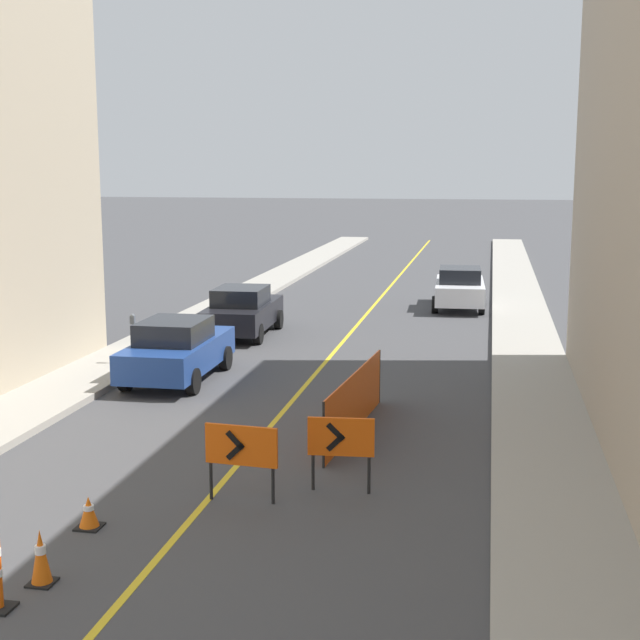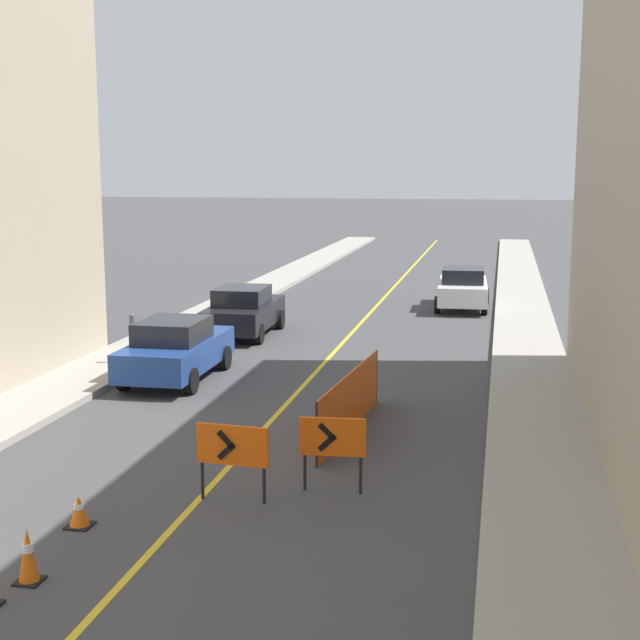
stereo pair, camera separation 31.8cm
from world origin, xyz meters
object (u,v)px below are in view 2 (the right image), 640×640
Objects in this scene: traffic_cone_farthest at (79,511)px; arrow_barricade_primary at (232,448)px; parked_car_curb_far at (463,288)px; arrow_barricade_secondary at (332,440)px; parked_car_curb_mid at (244,311)px; parked_car_curb_near at (176,349)px; parking_meter_near_curb at (132,328)px; traffic_cone_fifth at (28,556)px.

arrow_barricade_primary is (1.97, 1.47, 0.66)m from traffic_cone_farthest.
arrow_barricade_secondary is at bearing -95.83° from parked_car_curb_far.
parked_car_curb_mid reaches higher than arrow_barricade_primary.
parked_car_curb_near is 3.21× the size of parking_meter_near_curb.
parked_car_curb_mid is at bearing 89.70° from parked_car_curb_near.
parked_car_curb_near is at bearing -91.76° from parked_car_curb_mid.
parked_car_curb_mid reaches higher than traffic_cone_farthest.
parked_car_curb_mid is at bearing 97.19° from traffic_cone_farthest.
traffic_cone_farthest is 0.37× the size of parking_meter_near_curb.
arrow_barricade_secondary is at bearing -52.88° from parked_car_curb_near.
parking_meter_near_curb is at bearing 108.97° from traffic_cone_farthest.
traffic_cone_fifth is 0.58× the size of arrow_barricade_primary.
traffic_cone_fifth is 12.61m from parking_meter_near_curb.
parking_meter_near_curb is at bearing 147.54° from parked_car_curb_near.
arrow_barricade_primary is 0.29× the size of parked_car_curb_mid.
parked_car_curb_mid is (-3.92, 13.93, -0.10)m from arrow_barricade_primary.
parking_meter_near_curb reaches higher than traffic_cone_farthest.
arrow_barricade_primary is at bearing 36.73° from traffic_cone_farthest.
traffic_cone_fifth is 0.58× the size of arrow_barricade_secondary.
traffic_cone_fifth is 0.56× the size of parking_meter_near_curb.
arrow_barricade_primary is at bearing -158.37° from arrow_barricade_secondary.
parked_car_curb_near is 1.90m from parking_meter_near_curb.
parked_car_curb_near is 14.69m from parked_car_curb_far.
arrow_barricade_primary is 10.31m from parking_meter_near_curb.
traffic_cone_fifth is at bearing -83.87° from traffic_cone_farthest.
parked_car_curb_near is (-1.92, 9.21, 0.56)m from traffic_cone_farthest.
traffic_cone_farthest is at bearing -152.14° from arrow_barricade_secondary.
traffic_cone_fifth is 0.17× the size of parked_car_curb_mid.
traffic_cone_fifth is 11.25m from parked_car_curb_near.
parked_car_curb_mid is (-1.94, 15.40, 0.56)m from traffic_cone_farthest.
arrow_barricade_secondary reaches higher than traffic_cone_fifth.
parked_car_curb_mid is 3.24× the size of parking_meter_near_curb.
parked_car_curb_near is (-3.89, 7.74, -0.10)m from arrow_barricade_primary.
parked_car_curb_mid reaches higher than parking_meter_near_curb.
parked_car_curb_near reaches higher than traffic_cone_farthest.
parked_car_curb_far is at bearing 81.86° from arrow_barricade_secondary.
parking_meter_near_curb is (-3.70, 12.03, 0.74)m from traffic_cone_fifth.
arrow_barricade_secondary is at bearing 31.14° from arrow_barricade_primary.
traffic_cone_fifth is at bearing -133.72° from arrow_barricade_secondary.
parked_car_curb_mid is at bearing 110.58° from arrow_barricade_primary.
traffic_cone_farthest is at bearing -71.03° from parking_meter_near_curb.
parked_car_curb_mid reaches higher than traffic_cone_fifth.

